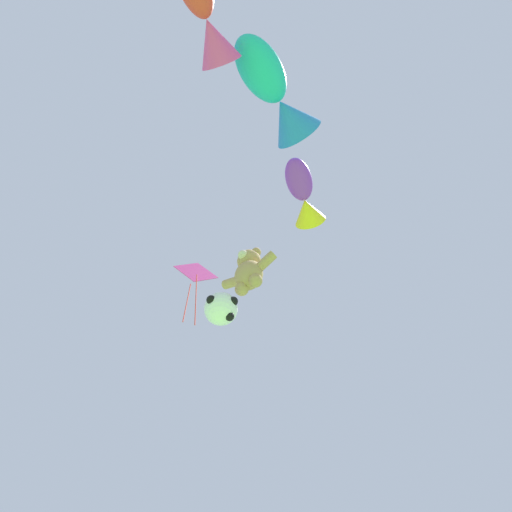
{
  "coord_description": "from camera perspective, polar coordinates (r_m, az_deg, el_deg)",
  "views": [
    {
      "loc": [
        3.22,
        1.24,
        1.31
      ],
      "look_at": [
        0.09,
        5.53,
        10.59
      ],
      "focal_mm": 35.0,
      "sensor_mm": 36.0,
      "label": 1
    }
  ],
  "objects": [
    {
      "name": "fish_kite_teal",
      "position": [
        11.53,
        2.25,
        18.0
      ],
      "size": [
        1.18,
        2.51,
        1.12
      ],
      "color": "#19ADB2"
    },
    {
      "name": "fish_kite_violet",
      "position": [
        11.64,
        5.42,
        6.91
      ],
      "size": [
        1.16,
        1.76,
        0.74
      ],
      "color": "purple"
    },
    {
      "name": "fish_kite_crimson",
      "position": [
        10.63,
        -6.05,
        26.22
      ],
      "size": [
        1.44,
        2.49,
        0.85
      ],
      "color": "red"
    },
    {
      "name": "soccer_ball_kite",
      "position": [
        11.43,
        -4.0,
        -6.03
      ],
      "size": [
        0.85,
        0.84,
        0.78
      ],
      "color": "white"
    },
    {
      "name": "diamond_kite",
      "position": [
        15.43,
        -6.95,
        -2.28
      ],
      "size": [
        0.88,
        1.16,
        3.35
      ],
      "color": "#E53F9E"
    },
    {
      "name": "teddy_bear_kite",
      "position": [
        12.4,
        -0.83,
        -1.68
      ],
      "size": [
        1.62,
        0.71,
        1.64
      ],
      "color": "tan"
    }
  ]
}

